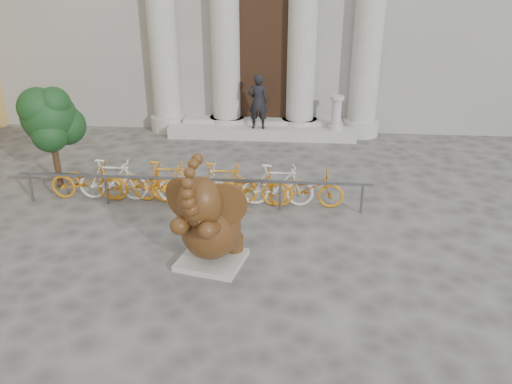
# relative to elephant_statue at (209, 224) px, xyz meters

# --- Properties ---
(ground) EXTENTS (80.00, 80.00, 0.00)m
(ground) POSITION_rel_elephant_statue_xyz_m (0.37, -1.54, -0.83)
(ground) COLOR #474442
(ground) RESTS_ON ground
(entrance_steps) EXTENTS (6.00, 1.20, 0.36)m
(entrance_steps) POSITION_rel_elephant_statue_xyz_m (0.37, 7.86, -0.65)
(entrance_steps) COLOR #A8A59E
(entrance_steps) RESTS_ON ground
(elephant_statue) EXTENTS (1.48, 1.78, 2.27)m
(elephant_statue) POSITION_rel_elephant_statue_xyz_m (0.00, 0.00, 0.00)
(elephant_statue) COLOR #A8A59E
(elephant_statue) RESTS_ON ground
(bike_rack) EXTENTS (8.00, 0.53, 1.00)m
(bike_rack) POSITION_rel_elephant_statue_xyz_m (-0.82, 2.61, -0.33)
(bike_rack) COLOR slate
(bike_rack) RESTS_ON ground
(tree) EXTENTS (1.46, 1.33, 2.53)m
(tree) POSITION_rel_elephant_statue_xyz_m (-4.32, 3.21, 0.94)
(tree) COLOR #332114
(tree) RESTS_ON ground
(pedestrian) EXTENTS (0.64, 0.44, 1.71)m
(pedestrian) POSITION_rel_elephant_statue_xyz_m (0.26, 7.51, 0.39)
(pedestrian) COLOR black
(pedestrian) RESTS_ON entrance_steps
(balustrade_post) EXTENTS (0.44, 0.44, 1.07)m
(balustrade_post) POSITION_rel_elephant_statue_xyz_m (2.71, 7.56, 0.03)
(balustrade_post) COLOR #A8A59E
(balustrade_post) RESTS_ON entrance_steps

